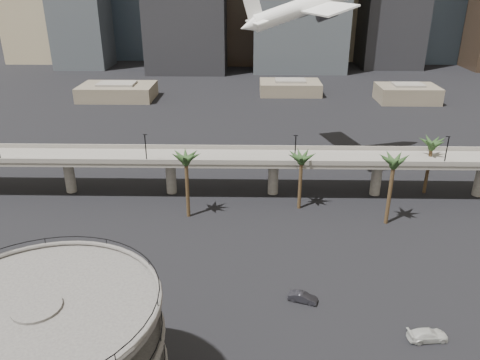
{
  "coord_description": "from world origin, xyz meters",
  "views": [
    {
      "loc": [
        5.77,
        -37.21,
        43.06
      ],
      "look_at": [
        4.43,
        28.0,
        14.78
      ],
      "focal_mm": 35.0,
      "sensor_mm": 36.0,
      "label": 1
    }
  ],
  "objects_px": {
    "airborne_jet": "(316,3)",
    "car_b": "(303,297)",
    "car_a": "(132,293)",
    "overpass": "(222,161)",
    "car_c": "(428,335)"
  },
  "relations": [
    {
      "from": "airborne_jet",
      "to": "car_a",
      "type": "distance_m",
      "value": 72.54
    },
    {
      "from": "car_b",
      "to": "overpass",
      "type": "bearing_deg",
      "value": 38.76
    },
    {
      "from": "overpass",
      "to": "airborne_jet",
      "type": "distance_m",
      "value": 40.52
    },
    {
      "from": "airborne_jet",
      "to": "car_b",
      "type": "xyz_separation_m",
      "value": [
        -6.46,
        -54.26,
        -37.23
      ]
    },
    {
      "from": "car_a",
      "to": "car_c",
      "type": "relative_size",
      "value": 0.83
    },
    {
      "from": "car_c",
      "to": "car_b",
      "type": "bearing_deg",
      "value": 57.16
    },
    {
      "from": "car_b",
      "to": "car_c",
      "type": "bearing_deg",
      "value": -97.67
    },
    {
      "from": "airborne_jet",
      "to": "car_c",
      "type": "relative_size",
      "value": 6.71
    },
    {
      "from": "car_c",
      "to": "car_a",
      "type": "bearing_deg",
      "value": 72.11
    },
    {
      "from": "overpass",
      "to": "car_a",
      "type": "xyz_separation_m",
      "value": [
        -11.14,
        -36.53,
        -6.6
      ]
    },
    {
      "from": "car_b",
      "to": "car_c",
      "type": "height_order",
      "value": "car_c"
    },
    {
      "from": "car_a",
      "to": "car_b",
      "type": "relative_size",
      "value": 1.03
    },
    {
      "from": "car_a",
      "to": "car_b",
      "type": "xyz_separation_m",
      "value": [
        24.84,
        -0.41,
        -0.04
      ]
    },
    {
      "from": "car_a",
      "to": "car_c",
      "type": "bearing_deg",
      "value": -96.88
    },
    {
      "from": "overpass",
      "to": "airborne_jet",
      "type": "xyz_separation_m",
      "value": [
        20.16,
        17.33,
        30.59
      ]
    }
  ]
}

